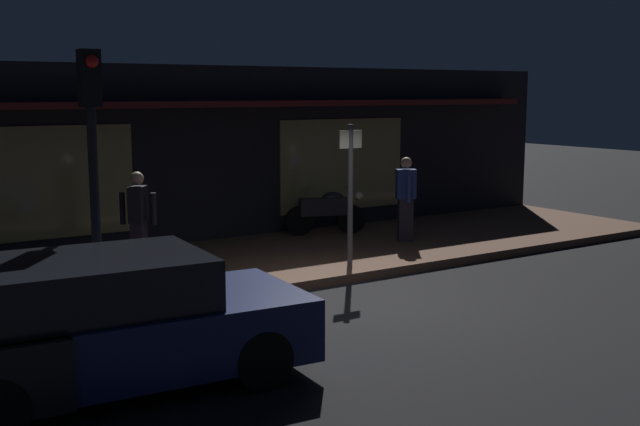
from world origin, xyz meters
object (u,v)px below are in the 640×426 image
(person_photographer, at_px, (138,220))
(traffic_light_pole, at_px, (92,141))
(sign_post, at_px, (350,186))
(parked_car_far, at_px, (108,324))
(person_bystander, at_px, (406,197))
(motorcycle, at_px, (327,210))

(person_photographer, bearing_deg, traffic_light_pole, -120.96)
(sign_post, height_order, parked_car_far, sign_post)
(traffic_light_pole, relative_size, parked_car_far, 0.85)
(sign_post, bearing_deg, person_photographer, 156.78)
(traffic_light_pole, bearing_deg, parked_car_far, -105.02)
(person_photographer, bearing_deg, person_bystander, -1.98)
(motorcycle, bearing_deg, sign_post, -116.34)
(parked_car_far, bearing_deg, motorcycle, 40.76)
(motorcycle, bearing_deg, traffic_light_pole, -148.36)
(motorcycle, distance_m, parked_car_far, 8.57)
(person_bystander, bearing_deg, traffic_light_pole, -162.22)
(motorcycle, xyz_separation_m, person_photographer, (-4.55, -1.30, 0.38))
(sign_post, bearing_deg, traffic_light_pole, -167.84)
(person_photographer, xyz_separation_m, parked_car_far, (-1.94, -4.30, -0.32))
(parked_car_far, bearing_deg, person_bystander, 29.17)
(traffic_light_pole, bearing_deg, sign_post, 12.16)
(person_photographer, relative_size, parked_car_far, 0.40)
(traffic_light_pole, bearing_deg, person_photographer, 59.04)
(person_bystander, height_order, parked_car_far, person_bystander)
(person_photographer, bearing_deg, parked_car_far, -114.33)
(person_bystander, height_order, sign_post, sign_post)
(parked_car_far, bearing_deg, sign_post, 29.44)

